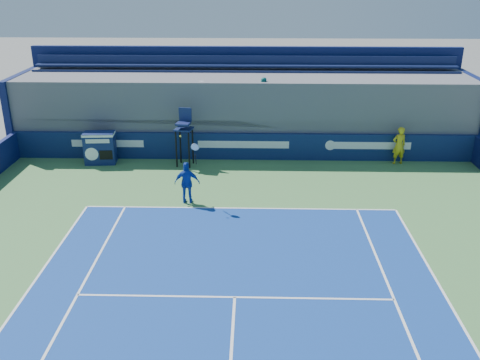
{
  "coord_description": "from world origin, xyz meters",
  "views": [
    {
      "loc": [
        0.45,
        -5.31,
        8.0
      ],
      "look_at": [
        0.0,
        11.5,
        1.25
      ],
      "focal_mm": 40.0,
      "sensor_mm": 36.0,
      "label": 1
    }
  ],
  "objects_px": {
    "umpire_chair": "(184,131)",
    "ball_person": "(399,145)",
    "tennis_player": "(187,183)",
    "match_clock": "(100,147)"
  },
  "relations": [
    {
      "from": "ball_person",
      "to": "tennis_player",
      "type": "distance_m",
      "value": 9.65
    },
    {
      "from": "umpire_chair",
      "to": "ball_person",
      "type": "bearing_deg",
      "value": 2.57
    },
    {
      "from": "ball_person",
      "to": "umpire_chair",
      "type": "relative_size",
      "value": 0.66
    },
    {
      "from": "umpire_chair",
      "to": "tennis_player",
      "type": "relative_size",
      "value": 0.96
    },
    {
      "from": "ball_person",
      "to": "tennis_player",
      "type": "xyz_separation_m",
      "value": [
        -8.61,
        -4.35,
        -0.04
      ]
    },
    {
      "from": "match_clock",
      "to": "ball_person",
      "type": "bearing_deg",
      "value": 1.26
    },
    {
      "from": "ball_person",
      "to": "umpire_chair",
      "type": "xyz_separation_m",
      "value": [
        -9.18,
        -0.41,
        0.69
      ]
    },
    {
      "from": "match_clock",
      "to": "umpire_chair",
      "type": "height_order",
      "value": "umpire_chair"
    },
    {
      "from": "ball_person",
      "to": "umpire_chair",
      "type": "height_order",
      "value": "umpire_chair"
    },
    {
      "from": "ball_person",
      "to": "umpire_chair",
      "type": "bearing_deg",
      "value": -9.3
    }
  ]
}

